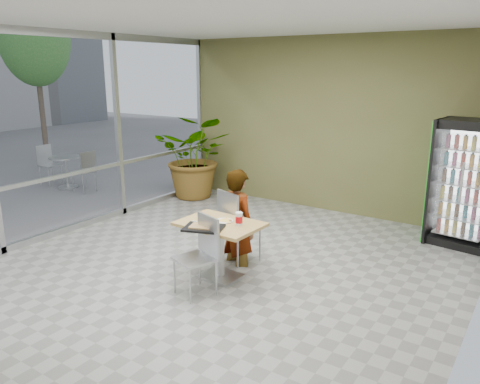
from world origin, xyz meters
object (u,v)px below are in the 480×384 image
soda_cup (239,219)px  chair_near (202,249)px  cafeteria_tray (204,228)px  seated_woman (239,227)px  potted_plant (196,156)px  beverage_fridge (465,184)px  chair_far (234,221)px  dining_table (220,239)px

soda_cup → chair_near: bearing=-112.5°
cafeteria_tray → soda_cup: bearing=53.0°
seated_woman → cafeteria_tray: bearing=114.4°
seated_woman → potted_plant: 3.52m
potted_plant → beverage_fridge: bearing=1.5°
soda_cup → cafeteria_tray: 0.46m
chair_far → chair_near: (0.19, -0.96, -0.04)m
seated_woman → potted_plant: size_ratio=0.94×
seated_woman → chair_near: bearing=117.4°
potted_plant → soda_cup: bearing=-43.6°
chair_near → cafeteria_tray: chair_near is taller
cafeteria_tray → beverage_fridge: bearing=54.9°
chair_far → soda_cup: chair_far is taller
dining_table → chair_near: 0.44m
chair_near → soda_cup: (0.20, 0.49, 0.27)m
beverage_fridge → chair_far: bearing=-126.6°
chair_far → cafeteria_tray: size_ratio=2.20×
dining_table → cafeteria_tray: 0.38m
beverage_fridge → potted_plant: size_ratio=1.11×
seated_woman → cafeteria_tray: seated_woman is taller
dining_table → potted_plant: potted_plant is taller
dining_table → beverage_fridge: size_ratio=0.55×
potted_plant → cafeteria_tray: bearing=-49.7°
chair_far → beverage_fridge: bearing=-115.8°
dining_table → seated_woman: (-0.11, 0.58, -0.03)m
chair_near → soda_cup: bearing=86.1°
soda_cup → seated_woman: bearing=124.7°
chair_far → chair_near: chair_far is taller
cafeteria_tray → beverage_fridge: size_ratio=0.24×
soda_cup → cafeteria_tray: soda_cup is taller
chair_near → potted_plant: 4.34m
chair_far → soda_cup: (0.39, -0.47, 0.23)m
seated_woman → cafeteria_tray: (0.09, -0.88, 0.25)m
seated_woman → potted_plant: bearing=-22.8°
chair_near → soda_cup: chair_near is taller
chair_far → cafeteria_tray: bearing=117.1°
seated_woman → dining_table: bearing=119.4°
chair_far → potted_plant: bearing=-23.8°
soda_cup → cafeteria_tray: bearing=-127.0°
dining_table → cafeteria_tray: (-0.02, -0.30, 0.23)m
dining_table → chair_far: size_ratio=1.02×
dining_table → chair_far: (-0.14, 0.52, 0.06)m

